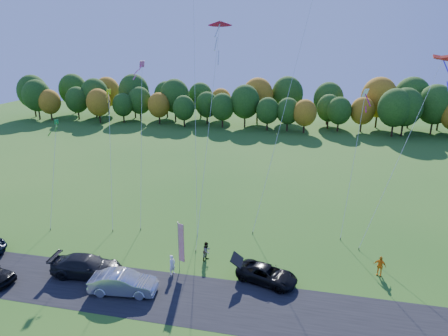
% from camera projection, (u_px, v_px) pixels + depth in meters
% --- Properties ---
extents(ground, '(160.00, 160.00, 0.00)m').
position_uv_depth(ground, '(208.00, 270.00, 33.05)').
color(ground, '#225917').
extents(asphalt_strip, '(90.00, 6.00, 0.01)m').
position_uv_depth(asphalt_strip, '(195.00, 300.00, 29.34)').
color(asphalt_strip, black).
rests_on(asphalt_strip, ground).
extents(tree_line, '(116.00, 12.00, 10.00)m').
position_uv_depth(tree_line, '(274.00, 129.00, 84.07)').
color(tree_line, '#1E4711').
rests_on(tree_line, ground).
extents(black_suv, '(5.25, 3.56, 1.34)m').
position_uv_depth(black_suv, '(267.00, 274.00, 31.31)').
color(black_suv, black).
rests_on(black_suv, ground).
extents(silver_sedan, '(5.22, 2.32, 1.66)m').
position_uv_depth(silver_sedan, '(123.00, 283.00, 29.94)').
color(silver_sedan, silver).
rests_on(silver_sedan, ground).
extents(dark_truck_a, '(5.90, 2.85, 1.66)m').
position_uv_depth(dark_truck_a, '(87.00, 266.00, 32.15)').
color(dark_truck_a, black).
rests_on(dark_truck_a, ground).
extents(person_tailgate_a, '(0.62, 0.73, 1.69)m').
position_uv_depth(person_tailgate_a, '(172.00, 265.00, 32.28)').
color(person_tailgate_a, white).
rests_on(person_tailgate_a, ground).
extents(person_tailgate_b, '(0.89, 1.00, 1.69)m').
position_uv_depth(person_tailgate_b, '(207.00, 251.00, 34.34)').
color(person_tailgate_b, gray).
rests_on(person_tailgate_b, ground).
extents(person_east, '(1.07, 0.73, 1.69)m').
position_uv_depth(person_east, '(380.00, 266.00, 32.14)').
color(person_east, orange).
rests_on(person_east, ground).
extents(feather_flag, '(0.56, 0.25, 4.46)m').
position_uv_depth(feather_flag, '(181.00, 242.00, 32.00)').
color(feather_flag, '#999999').
rests_on(feather_flag, ground).
extents(kite_delta_blue, '(4.10, 10.42, 28.01)m').
position_uv_depth(kite_delta_blue, '(195.00, 87.00, 39.00)').
color(kite_delta_blue, '#4C3F33').
rests_on(kite_delta_blue, ground).
extents(kite_parafoil_orange, '(7.31, 14.11, 29.48)m').
position_uv_depth(kite_parafoil_orange, '(293.00, 77.00, 40.38)').
color(kite_parafoil_orange, '#4C3F33').
rests_on(kite_parafoil_orange, ground).
extents(kite_delta_red, '(2.40, 10.78, 21.00)m').
position_uv_depth(kite_delta_red, '(214.00, 64.00, 37.79)').
color(kite_delta_red, '#4C3F33').
rests_on(kite_delta_red, ground).
extents(kite_parafoil_rainbow, '(8.21, 7.71, 17.22)m').
position_uv_depth(kite_parafoil_rainbow, '(402.00, 152.00, 36.24)').
color(kite_parafoil_rainbow, '#4C3F33').
rests_on(kite_parafoil_rainbow, ground).
extents(kite_diamond_yellow, '(3.37, 7.44, 13.40)m').
position_uv_depth(kite_diamond_yellow, '(111.00, 158.00, 41.12)').
color(kite_diamond_yellow, '#4C3F33').
rests_on(kite_diamond_yellow, ground).
extents(kite_diamond_green, '(1.55, 5.20, 10.50)m').
position_uv_depth(kite_diamond_green, '(53.00, 173.00, 40.61)').
color(kite_diamond_green, '#4C3F33').
rests_on(kite_diamond_green, ground).
extents(kite_diamond_white, '(2.43, 7.74, 13.88)m').
position_uv_depth(kite_diamond_white, '(353.00, 163.00, 39.08)').
color(kite_diamond_white, '#4C3F33').
rests_on(kite_diamond_white, ground).
extents(kite_diamond_pink, '(1.93, 6.51, 16.39)m').
position_uv_depth(kite_diamond_pink, '(141.00, 144.00, 40.34)').
color(kite_diamond_pink, '#4C3F33').
rests_on(kite_diamond_pink, ground).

